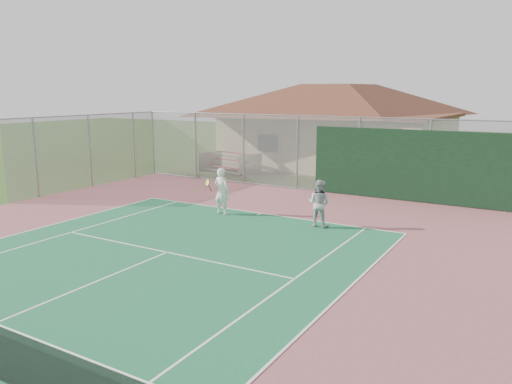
{
  "coord_description": "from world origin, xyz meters",
  "views": [
    {
      "loc": [
        9.26,
        -4.19,
        4.59
      ],
      "look_at": [
        1.43,
        9.06,
        1.49
      ],
      "focal_mm": 35.0,
      "sensor_mm": 36.0,
      "label": 1
    }
  ],
  "objects_px": {
    "bleachers": "(229,162)",
    "player_white_front": "(222,191)",
    "clubhouse": "(338,117)",
    "player_grey_back": "(319,204)"
  },
  "relations": [
    {
      "from": "bleachers",
      "to": "player_white_front",
      "type": "height_order",
      "value": "player_white_front"
    },
    {
      "from": "bleachers",
      "to": "clubhouse",
      "type": "bearing_deg",
      "value": 65.08
    },
    {
      "from": "bleachers",
      "to": "player_white_front",
      "type": "relative_size",
      "value": 1.84
    },
    {
      "from": "clubhouse",
      "to": "player_white_front",
      "type": "relative_size",
      "value": 8.03
    },
    {
      "from": "player_white_front",
      "to": "player_grey_back",
      "type": "height_order",
      "value": "player_white_front"
    },
    {
      "from": "clubhouse",
      "to": "player_grey_back",
      "type": "bearing_deg",
      "value": -68.13
    },
    {
      "from": "player_grey_back",
      "to": "clubhouse",
      "type": "bearing_deg",
      "value": -70.11
    },
    {
      "from": "bleachers",
      "to": "player_grey_back",
      "type": "relative_size",
      "value": 2.0
    },
    {
      "from": "player_white_front",
      "to": "bleachers",
      "type": "bearing_deg",
      "value": -54.78
    },
    {
      "from": "player_white_front",
      "to": "player_grey_back",
      "type": "relative_size",
      "value": 1.09
    }
  ]
}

